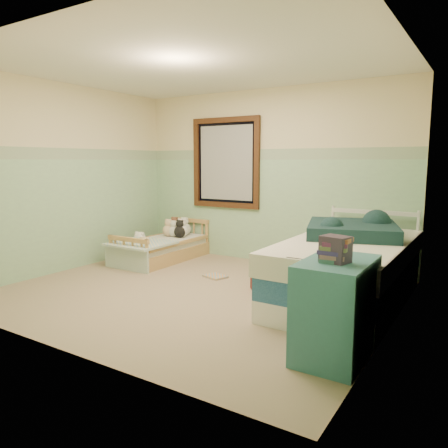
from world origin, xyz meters
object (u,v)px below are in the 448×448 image
Objects in this scene: plush_floor_tan at (145,254)px; red_pillow at (265,283)px; toddler_bed_frame at (162,253)px; plush_floor_cream at (140,249)px; twin_bed_frame at (346,291)px; floor_book at (215,276)px; dresser at (336,309)px.

plush_floor_tan reaches higher than red_pillow.
toddler_bed_frame is 5.35× the size of plush_floor_cream.
toddler_bed_frame is 2.97m from twin_bed_frame.
floor_book is at bearing -5.69° from plush_floor_tan.
dresser is 2.47m from floor_book.
toddler_bed_frame is 0.39m from plush_floor_cream.
twin_bed_frame reaches higher than floor_book.
plush_floor_tan is 3.67m from dresser.
plush_floor_tan is at bearing 171.84° from red_pillow.
toddler_bed_frame is 5.70× the size of plush_floor_tan.
plush_floor_tan is 0.12× the size of twin_bed_frame.
dresser is (3.33, -1.53, 0.25)m from plush_floor_tan.
plush_floor_tan is at bearing -107.43° from toddler_bed_frame.
red_pillow is (2.12, -0.30, -0.04)m from plush_floor_tan.
dresser is at bearing -77.14° from twin_bed_frame.
floor_book is (-1.70, 0.06, -0.10)m from twin_bed_frame.
plush_floor_cream is 3.33m from twin_bed_frame.
plush_floor_tan reaches higher than twin_bed_frame.
floor_book is at bearing -11.53° from plush_floor_cream.
red_pillow is at bearing 5.23° from floor_book.
toddler_bed_frame is at bearing 170.92° from twin_bed_frame.
plush_floor_cream is 0.35m from plush_floor_tan.
twin_bed_frame is at bearing 102.86° from dresser.
toddler_bed_frame is 1.30m from floor_book.
plush_floor_cream is 1.07× the size of plush_floor_tan.
plush_floor_tan is (0.29, -0.20, -0.01)m from plush_floor_cream.
twin_bed_frame is (3.02, -0.19, -0.02)m from plush_floor_tan.
toddler_bed_frame is at bearing 178.94° from floor_book.
toddler_bed_frame is at bearing 72.57° from plush_floor_tan.
twin_bed_frame is (3.31, -0.39, -0.03)m from plush_floor_cream.
plush_floor_cream is 1.64m from floor_book.
dresser is (3.61, -1.72, 0.24)m from plush_floor_cream.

